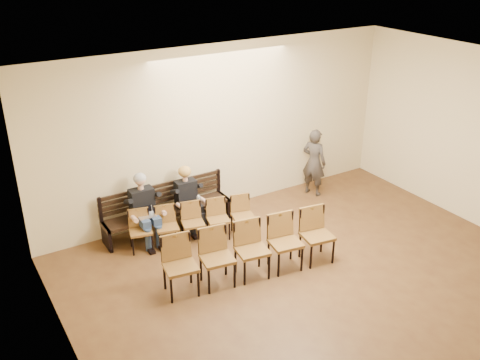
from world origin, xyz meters
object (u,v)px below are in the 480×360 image
at_px(chair_row_back, 252,251).
at_px(seated_man, 144,209).
at_px(chair_row_front, 193,223).
at_px(bench, 168,220).
at_px(seated_woman, 188,201).
at_px(laptop, 147,217).
at_px(water_bottle, 199,207).
at_px(passerby, 314,157).
at_px(bag, 200,218).

bearing_deg(chair_row_back, seated_man, 126.56).
xyz_separation_m(seated_man, chair_row_front, (0.75, -0.53, -0.28)).
bearing_deg(bench, seated_woman, -16.70).
distance_m(seated_woman, laptop, 0.96).
height_order(water_bottle, passerby, passerby).
xyz_separation_m(bench, laptop, (-0.54, -0.29, 0.34)).
height_order(passerby, chair_row_front, passerby).
relative_size(seated_man, laptop, 4.11).
height_order(bench, chair_row_front, chair_row_front).
distance_m(laptop, chair_row_back, 2.21).
xyz_separation_m(seated_man, laptop, (-0.02, -0.17, -0.10)).
distance_m(bench, chair_row_back, 2.28).
bearing_deg(chair_row_front, seated_man, 158.34).
bearing_deg(bench, laptop, -151.87).
xyz_separation_m(seated_man, passerby, (4.00, -0.06, 0.22)).
xyz_separation_m(seated_man, chair_row_back, (1.10, -2.07, -0.17)).
height_order(seated_woman, water_bottle, seated_woman).
xyz_separation_m(bag, chair_row_back, (-0.05, -2.07, 0.36)).
relative_size(water_bottle, bag, 0.68).
bearing_deg(seated_man, bench, 13.02).
relative_size(chair_row_front, chair_row_back, 0.78).
bearing_deg(passerby, laptop, 67.71).
relative_size(seated_woman, bag, 3.30).
relative_size(seated_woman, passerby, 0.67).
bearing_deg(seated_woman, chair_row_back, -85.12).
xyz_separation_m(seated_woman, bag, (0.23, -0.00, -0.46)).
distance_m(laptop, passerby, 4.03).
height_order(seated_man, laptop, seated_man).
bearing_deg(chair_row_front, chair_row_back, -63.61).
bearing_deg(seated_woman, laptop, -169.77).
distance_m(seated_woman, bag, 0.51).
xyz_separation_m(bench, chair_row_back, (0.58, -2.19, 0.27)).
relative_size(bench, passerby, 1.47).
height_order(bag, passerby, passerby).
bearing_deg(bag, laptop, -171.81).
distance_m(bag, chair_row_back, 2.10).
distance_m(bench, chair_row_front, 0.71).
height_order(bench, seated_woman, seated_woman).
relative_size(seated_man, passerby, 0.76).
xyz_separation_m(seated_woman, water_bottle, (0.08, -0.29, -0.02)).
bearing_deg(water_bottle, bench, 139.34).
relative_size(bench, laptop, 7.97).
xyz_separation_m(laptop, bag, (1.17, 0.17, -0.44)).
xyz_separation_m(laptop, water_bottle, (1.02, -0.12, 0.00)).
distance_m(water_bottle, chair_row_front, 0.39).
bearing_deg(chair_row_front, bench, 123.06).
bearing_deg(bench, chair_row_front, -70.60).
bearing_deg(laptop, water_bottle, -5.59).
bearing_deg(passerby, chair_row_back, 100.88).
xyz_separation_m(seated_woman, passerby, (3.08, -0.06, 0.29)).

